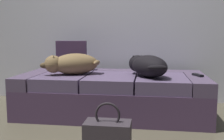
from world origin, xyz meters
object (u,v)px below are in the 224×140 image
object	(u,v)px
couch	(113,94)
throw_pillow	(72,56)
dog_dark	(147,66)
tv_remote	(198,75)
handbag	(108,138)
dog_tan	(72,64)

from	to	relation	value
couch	throw_pillow	distance (m)	0.69
dog_dark	throw_pillow	bearing A→B (deg)	157.70
dog_dark	throw_pillow	size ratio (longest dim) A/B	1.70
tv_remote	handbag	bearing A→B (deg)	-150.48
throw_pillow	tv_remote	bearing A→B (deg)	-10.90
tv_remote	handbag	xyz separation A→B (m)	(-0.76, -0.97, -0.31)
dog_tan	tv_remote	xyz separation A→B (m)	(1.28, 0.07, -0.10)
dog_tan	throw_pillow	bearing A→B (deg)	106.63
tv_remote	throw_pillow	world-z (taller)	throw_pillow
throw_pillow	handbag	bearing A→B (deg)	-63.45
tv_remote	throw_pillow	xyz separation A→B (m)	(-1.37, 0.26, 0.16)
tv_remote	throw_pillow	bearing A→B (deg)	146.48
couch	throw_pillow	xyz separation A→B (m)	(-0.52, 0.25, 0.38)
dog_tan	handbag	distance (m)	1.12
dog_dark	handbag	world-z (taller)	dog_dark
handbag	tv_remote	bearing A→B (deg)	52.14
tv_remote	dog_dark	bearing A→B (deg)	167.77
dog_dark	handbag	distance (m)	1.00
tv_remote	throw_pillow	size ratio (longest dim) A/B	0.44
couch	tv_remote	size ratio (longest dim) A/B	12.70
throw_pillow	handbag	xyz separation A→B (m)	(0.62, -1.24, -0.47)
dog_tan	couch	bearing A→B (deg)	11.33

